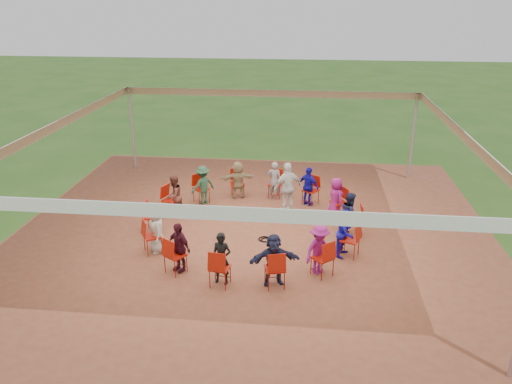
# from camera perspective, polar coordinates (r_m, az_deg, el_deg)

# --- Properties ---
(ground) EXTENTS (80.00, 80.00, 0.00)m
(ground) POSITION_cam_1_polar(r_m,az_deg,el_deg) (13.67, -0.38, -4.73)
(ground) COLOR #284B17
(ground) RESTS_ON ground
(dirt_patch) EXTENTS (13.00, 13.00, 0.00)m
(dirt_patch) POSITION_cam_1_polar(r_m,az_deg,el_deg) (13.67, -0.38, -4.70)
(dirt_patch) COLOR brown
(dirt_patch) RESTS_ON ground
(tent) EXTENTS (10.33, 10.33, 3.00)m
(tent) POSITION_cam_1_polar(r_m,az_deg,el_deg) (12.80, -0.41, 4.84)
(tent) COLOR #B2B2B7
(tent) RESTS_ON ground
(chair_0) EXTENTS (0.47, 0.45, 0.90)m
(chair_0) POSITION_cam_1_polar(r_m,az_deg,el_deg) (13.64, 11.14, -3.14)
(chair_0) COLOR #A81506
(chair_0) RESTS_ON ground
(chair_1) EXTENTS (0.59, 0.58, 0.90)m
(chair_1) POSITION_cam_1_polar(r_m,az_deg,el_deg) (14.67, 9.44, -1.20)
(chair_1) COLOR #A81506
(chair_1) RESTS_ON ground
(chair_2) EXTENTS (0.60, 0.60, 0.90)m
(chair_2) POSITION_cam_1_polar(r_m,az_deg,el_deg) (15.47, 6.26, 0.19)
(chair_2) COLOR #A81506
(chair_2) RESTS_ON ground
(chair_3) EXTENTS (0.48, 0.50, 0.90)m
(chair_3) POSITION_cam_1_polar(r_m,az_deg,el_deg) (15.92, 2.22, 0.93)
(chair_3) COLOR #A81506
(chair_3) RESTS_ON ground
(chair_4) EXTENTS (0.53, 0.54, 0.90)m
(chair_4) POSITION_cam_1_polar(r_m,az_deg,el_deg) (15.96, -2.14, 0.99)
(chair_4) COLOR #A81506
(chair_4) RESTS_ON ground
(chair_5) EXTENTS (0.61, 0.61, 0.90)m
(chair_5) POSITION_cam_1_polar(r_m,az_deg,el_deg) (15.59, -6.29, 0.36)
(chair_5) COLOR #A81506
(chair_5) RESTS_ON ground
(chair_6) EXTENTS (0.56, 0.55, 0.90)m
(chair_6) POSITION_cam_1_polar(r_m,az_deg,el_deg) (14.86, -9.69, -0.92)
(chair_6) COLOR #A81506
(chair_6) RESTS_ON ground
(chair_7) EXTENTS (0.47, 0.45, 0.90)m
(chair_7) POSITION_cam_1_polar(r_m,az_deg,el_deg) (13.86, -11.73, -2.77)
(chair_7) COLOR #A81506
(chair_7) RESTS_ON ground
(chair_8) EXTENTS (0.59, 0.58, 0.90)m
(chair_8) POSITION_cam_1_polar(r_m,az_deg,el_deg) (12.76, -11.75, -4.98)
(chair_8) COLOR #A81506
(chair_8) RESTS_ON ground
(chair_9) EXTENTS (0.60, 0.60, 0.90)m
(chair_9) POSITION_cam_1_polar(r_m,az_deg,el_deg) (11.78, -9.21, -7.15)
(chair_9) COLOR #A81506
(chair_9) RESTS_ON ground
(chair_10) EXTENTS (0.48, 0.50, 0.90)m
(chair_10) POSITION_cam_1_polar(r_m,az_deg,el_deg) (11.17, -4.15, -8.62)
(chair_10) COLOR #A81506
(chair_10) RESTS_ON ground
(chair_11) EXTENTS (0.53, 0.54, 0.90)m
(chair_11) POSITION_cam_1_polar(r_m,az_deg,el_deg) (11.11, 2.16, -8.76)
(chair_11) COLOR #A81506
(chair_11) RESTS_ON ground
(chair_12) EXTENTS (0.61, 0.61, 0.90)m
(chair_12) POSITION_cam_1_polar(r_m,az_deg,el_deg) (11.62, 7.61, -7.49)
(chair_12) COLOR #A81506
(chair_12) RESTS_ON ground
(chair_13) EXTENTS (0.56, 0.55, 0.90)m
(chair_13) POSITION_cam_1_polar(r_m,az_deg,el_deg) (12.54, 10.69, -5.38)
(chair_13) COLOR #A81506
(chair_13) RESTS_ON ground
(person_seated_0) EXTENTS (0.38, 0.61, 1.22)m
(person_seated_0) POSITION_cam_1_polar(r_m,az_deg,el_deg) (13.55, 10.69, -2.50)
(person_seated_0) COLOR #1A1D3A
(person_seated_0) RESTS_ON ground
(person_seated_1) EXTENTS (0.58, 0.68, 1.22)m
(person_seated_1) POSITION_cam_1_polar(r_m,az_deg,el_deg) (14.55, 9.08, -0.68)
(person_seated_1) COLOR #851666
(person_seated_1) RESTS_ON ground
(person_seated_2) EXTENTS (0.80, 0.71, 1.22)m
(person_seated_2) POSITION_cam_1_polar(r_m,az_deg,el_deg) (15.32, 6.03, 0.64)
(person_seated_2) COLOR #140FA2
(person_seated_2) RESTS_ON ground
(person_seated_3) EXTENTS (0.48, 0.36, 1.22)m
(person_seated_3) POSITION_cam_1_polar(r_m,az_deg,el_deg) (15.75, 2.13, 1.35)
(person_seated_3) COLOR gray
(person_seated_3) RESTS_ON ground
(person_seated_4) EXTENTS (1.20, 0.73, 1.22)m
(person_seated_4) POSITION_cam_1_polar(r_m,az_deg,el_deg) (15.79, -2.08, 1.40)
(person_seated_4) COLOR #9D8C5F
(person_seated_4) RESTS_ON ground
(person_seated_5) EXTENTS (0.84, 0.82, 1.22)m
(person_seated_5) POSITION_cam_1_polar(r_m,az_deg,el_deg) (15.44, -6.09, 0.80)
(person_seated_5) COLOR #23482E
(person_seated_5) RESTS_ON ground
(person_seated_6) EXTENTS (0.54, 0.68, 1.22)m
(person_seated_6) POSITION_cam_1_polar(r_m,az_deg,el_deg) (14.73, -9.35, -0.41)
(person_seated_6) COLOR brown
(person_seated_6) RESTS_ON ground
(person_seated_7) EXTENTS (0.58, 0.68, 1.22)m
(person_seated_7) POSITION_cam_1_polar(r_m,az_deg,el_deg) (12.71, -11.28, -4.22)
(person_seated_7) COLOR #B9B4A3
(person_seated_7) RESTS_ON ground
(person_seated_8) EXTENTS (0.80, 0.71, 1.22)m
(person_seated_8) POSITION_cam_1_polar(r_m,az_deg,el_deg) (11.77, -8.81, -6.24)
(person_seated_8) COLOR #42111F
(person_seated_8) RESTS_ON ground
(person_seated_9) EXTENTS (0.48, 0.36, 1.22)m
(person_seated_9) POSITION_cam_1_polar(r_m,az_deg,el_deg) (11.18, -3.97, -7.59)
(person_seated_9) COLOR black
(person_seated_9) RESTS_ON ground
(person_seated_10) EXTENTS (1.20, 0.73, 1.22)m
(person_seated_10) POSITION_cam_1_polar(r_m,az_deg,el_deg) (11.12, 2.03, -7.72)
(person_seated_10) COLOR #1A1D3A
(person_seated_10) RESTS_ON ground
(person_seated_11) EXTENTS (0.84, 0.82, 1.22)m
(person_seated_11) POSITION_cam_1_polar(r_m,az_deg,el_deg) (11.61, 7.24, -6.55)
(person_seated_11) COLOR #851666
(person_seated_11) RESTS_ON ground
(person_seated_12) EXTENTS (0.54, 0.68, 1.22)m
(person_seated_12) POSITION_cam_1_polar(r_m,az_deg,el_deg) (12.50, 10.22, -4.60)
(person_seated_12) COLOR #140FA2
(person_seated_12) RESTS_ON ground
(standing_person) EXTENTS (1.01, 0.86, 1.54)m
(standing_person) POSITION_cam_1_polar(r_m,az_deg,el_deg) (14.72, 3.66, 0.51)
(standing_person) COLOR silver
(standing_person) RESTS_ON ground
(cable_coil) EXTENTS (0.39, 0.39, 0.03)m
(cable_coil) POSITION_cam_1_polar(r_m,az_deg,el_deg) (13.29, 1.02, -5.44)
(cable_coil) COLOR black
(cable_coil) RESTS_ON ground
(laptop) EXTENTS (0.27, 0.33, 0.22)m
(laptop) POSITION_cam_1_polar(r_m,az_deg,el_deg) (13.54, 10.00, -2.62)
(laptop) COLOR #B7B7BC
(laptop) RESTS_ON ground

